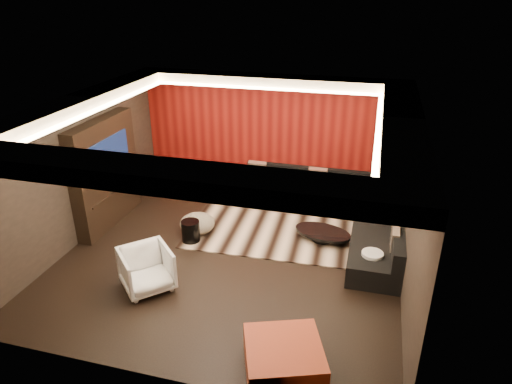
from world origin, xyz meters
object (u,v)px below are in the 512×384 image
(orange_ottoman, at_px, (284,359))
(sectional_sofa, at_px, (337,209))
(drum_stool, at_px, (191,231))
(white_side_table, at_px, (371,264))
(coffee_table, at_px, (322,235))
(armchair, at_px, (147,269))

(orange_ottoman, bearing_deg, sectional_sofa, 86.86)
(drum_stool, height_order, white_side_table, white_side_table)
(orange_ottoman, relative_size, sectional_sofa, 0.26)
(drum_stool, distance_m, sectional_sofa, 3.10)
(white_side_table, distance_m, sectional_sofa, 2.02)
(coffee_table, height_order, armchair, armchair)
(coffee_table, bearing_deg, drum_stool, -164.31)
(coffee_table, bearing_deg, orange_ottoman, -90.90)
(orange_ottoman, relative_size, armchair, 1.23)
(coffee_table, height_order, drum_stool, drum_stool)
(drum_stool, bearing_deg, coffee_table, 15.69)
(armchair, bearing_deg, white_side_table, -24.50)
(coffee_table, relative_size, white_side_table, 2.44)
(coffee_table, xyz_separation_m, drum_stool, (-2.47, -0.69, 0.12))
(drum_stool, bearing_deg, orange_ottoman, -48.82)
(coffee_table, relative_size, sectional_sofa, 0.30)
(armchair, bearing_deg, orange_ottoman, -70.03)
(white_side_table, xyz_separation_m, orange_ottoman, (-1.00, -2.50, -0.01))
(orange_ottoman, bearing_deg, drum_stool, 131.18)
(orange_ottoman, bearing_deg, armchair, 154.76)
(drum_stool, distance_m, white_side_table, 3.43)
(sectional_sofa, bearing_deg, white_side_table, -67.72)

